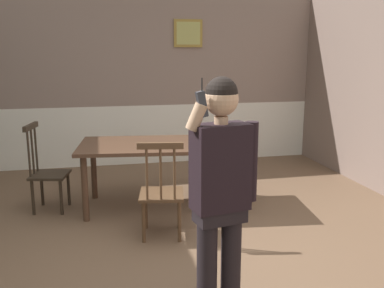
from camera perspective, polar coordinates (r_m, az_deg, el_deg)
The scene contains 6 objects.
ground_plane at distance 4.07m, azimuth -0.33°, elevation -14.65°, with size 7.70×7.70×0.00m, color brown.
room_back_partition at distance 7.11m, azimuth -6.30°, elevation 8.14°, with size 5.74×0.17×2.79m.
dining_table at distance 5.10m, azimuth -4.31°, elevation -0.83°, with size 1.95×1.18×0.78m.
chair_near_window at distance 4.32m, azimuth -4.04°, elevation -6.32°, with size 0.50×0.50×1.00m.
chair_by_doorway at distance 5.30m, azimuth -18.62°, elevation -3.42°, with size 0.47×0.47×1.02m.
person_figure at distance 2.88m, azimuth 3.85°, elevation -5.65°, with size 0.52×0.27×1.68m.
Camera 1 is at (-0.76, -3.55, 1.84)m, focal length 40.55 mm.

